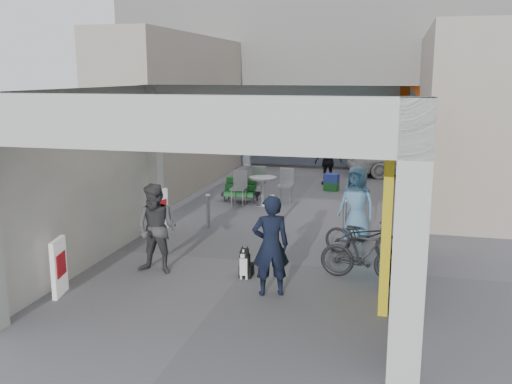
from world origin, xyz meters
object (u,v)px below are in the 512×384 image
(bicycle_front, at_px, (363,237))
(border_collie, at_px, (245,265))
(man_elderly, at_px, (357,203))
(produce_stand, at_px, (241,192))
(cafe_set, at_px, (261,191))
(bicycle_rear, at_px, (364,254))
(man_with_dog, at_px, (271,246))
(white_van, at_px, (407,156))
(man_crates, at_px, (328,162))
(man_back_turned, at_px, (157,229))

(bicycle_front, bearing_deg, border_collie, 146.96)
(man_elderly, bearing_deg, produce_stand, 158.67)
(cafe_set, distance_m, border_collie, 6.37)
(bicycle_rear, bearing_deg, man_elderly, 13.85)
(man_with_dog, xyz_separation_m, man_elderly, (1.19, 3.69, -0.01))
(border_collie, distance_m, white_van, 12.48)
(produce_stand, relative_size, bicycle_front, 0.64)
(cafe_set, relative_size, man_elderly, 0.96)
(man_with_dog, bearing_deg, produce_stand, -91.56)
(produce_stand, bearing_deg, white_van, 41.28)
(border_collie, height_order, man_with_dog, man_with_dog)
(man_crates, bearing_deg, bicycle_rear, 79.11)
(border_collie, relative_size, white_van, 0.14)
(border_collie, bearing_deg, bicycle_rear, 10.46)
(cafe_set, height_order, man_elderly, man_elderly)
(cafe_set, relative_size, produce_stand, 1.54)
(cafe_set, xyz_separation_m, man_with_dog, (1.84, -6.96, 0.53))
(white_van, bearing_deg, cafe_set, 130.51)
(produce_stand, distance_m, man_crates, 3.94)
(man_with_dog, xyz_separation_m, bicycle_rear, (1.52, 1.13, -0.39))
(cafe_set, bearing_deg, white_van, 54.12)
(man_with_dog, height_order, man_elderly, man_with_dog)
(man_back_turned, bearing_deg, bicycle_front, 29.17)
(produce_stand, height_order, bicycle_rear, bicycle_rear)
(man_with_dog, bearing_deg, cafe_set, -96.23)
(bicycle_rear, bearing_deg, man_crates, 17.44)
(man_crates, bearing_deg, man_back_turned, 55.77)
(man_elderly, relative_size, bicycle_front, 1.04)
(man_with_dog, height_order, bicycle_rear, man_with_dog)
(white_van, bearing_deg, border_collie, 152.34)
(man_crates, bearing_deg, man_elderly, 80.50)
(man_with_dog, relative_size, white_van, 0.40)
(bicycle_rear, bearing_deg, produce_stand, 40.66)
(white_van, bearing_deg, produce_stand, 126.47)
(cafe_set, xyz_separation_m, produce_stand, (-0.63, 0.04, -0.07))
(man_elderly, bearing_deg, border_collie, -100.64)
(bicycle_front, distance_m, white_van, 10.38)
(border_collie, bearing_deg, white_van, 75.15)
(man_back_turned, bearing_deg, man_with_dog, -11.19)
(bicycle_front, distance_m, bicycle_rear, 1.35)
(man_crates, bearing_deg, white_van, -157.42)
(man_crates, bearing_deg, border_collie, 65.74)
(man_with_dog, bearing_deg, man_crates, -109.63)
(produce_stand, distance_m, bicycle_rear, 7.10)
(white_van, bearing_deg, bicycle_rear, 162.12)
(produce_stand, height_order, man_with_dog, man_with_dog)
(cafe_set, distance_m, man_elderly, 4.48)
(man_crates, height_order, bicycle_rear, man_crates)
(bicycle_front, xyz_separation_m, bicycle_rear, (0.10, -1.34, 0.05))
(man_elderly, xyz_separation_m, bicycle_front, (0.23, -1.22, -0.43))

